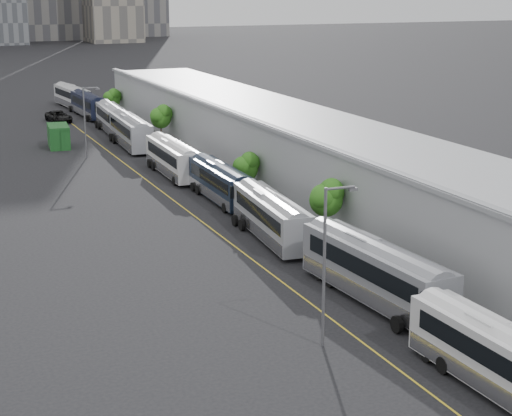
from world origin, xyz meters
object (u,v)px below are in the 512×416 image
bus_6 (173,161)px  bus_5 (220,185)px  bus_10 (72,98)px  bus_4 (271,221)px  shipping_container (59,136)px  suv (59,116)px  bus_8 (113,121)px  bus_2 (503,367)px  bus_7 (131,134)px  bus_3 (375,277)px  street_lamp_far (86,117)px  bus_9 (89,107)px  street_lamp_near (327,256)px

bus_6 → bus_5: bearing=-85.0°
bus_10 → bus_4: bearing=-95.3°
bus_4 → shipping_container: bus_4 is taller
bus_5 → suv: size_ratio=2.03×
shipping_container → suv: shipping_container is taller
bus_5 → bus_8: bus_8 is taller
bus_2 → bus_5: (0.94, 42.91, -0.06)m
bus_6 → bus_8: bearing=90.0°
bus_10 → shipping_container: bearing=-109.0°
bus_8 → bus_7: bearing=-89.9°
suv → bus_10: bearing=63.9°
bus_5 → bus_3: bearing=-89.3°
bus_2 → street_lamp_far: bearing=93.5°
bus_6 → street_lamp_far: 15.06m
bus_7 → bus_9: 27.53m
bus_7 → street_lamp_far: 8.50m
bus_6 → suv: size_ratio=2.15×
bus_7 → bus_8: size_ratio=1.04×
bus_4 → bus_5: size_ratio=1.06×
bus_6 → bus_2: bearing=-88.9°
bus_6 → street_lamp_far: (-6.44, 13.21, 3.28)m
bus_9 → bus_10: bus_10 is taller
bus_4 → street_lamp_far: bearing=104.3°
street_lamp_near → bus_2: bearing=-59.2°
bus_9 → suv: bus_9 is taller
bus_7 → street_lamp_near: bearing=-92.4°
bus_6 → bus_8: 29.46m
bus_4 → bus_6: bus_6 is taller
bus_7 → bus_9: bearing=91.3°
bus_6 → bus_10: bearing=91.1°
bus_3 → bus_8: bus_3 is taller
bus_4 → street_lamp_near: 21.48m
bus_3 → bus_8: bearing=86.1°
bus_7 → bus_10: bus_7 is taller
bus_5 → bus_6: size_ratio=0.95×
bus_9 → street_lamp_far: 32.98m
bus_3 → bus_4: bus_3 is taller
bus_8 → bus_3: bearing=-86.9°
bus_3 → shipping_container: bearing=94.3°
bus_2 → bus_8: (0.71, 84.74, 0.06)m
bus_2 → suv: 97.41m
bus_9 → bus_7: bearing=-93.7°
bus_9 → suv: 6.21m
bus_3 → street_lamp_near: (-6.12, -4.94, 3.64)m
bus_9 → bus_2: bearing=-92.9°
street_lamp_near → suv: bearing=89.5°
street_lamp_near → bus_5: bearing=79.5°
bus_10 → bus_5: bearing=-94.8°
bus_7 → bus_8: bus_7 is taller
street_lamp_far → street_lamp_near: bearing=-89.0°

